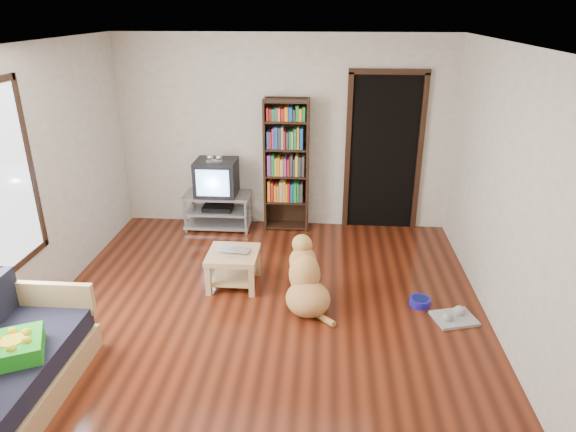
# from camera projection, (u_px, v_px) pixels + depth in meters

# --- Properties ---
(ground) EXTENTS (5.00, 5.00, 0.00)m
(ground) POSITION_uv_depth(u_px,v_px,m) (263.00, 320.00, 5.11)
(ground) COLOR #5E2210
(ground) RESTS_ON ground
(ceiling) EXTENTS (5.00, 5.00, 0.00)m
(ceiling) POSITION_uv_depth(u_px,v_px,m) (257.00, 47.00, 4.12)
(ceiling) COLOR white
(ceiling) RESTS_ON ground
(wall_back) EXTENTS (4.50, 0.00, 4.50)m
(wall_back) POSITION_uv_depth(u_px,v_px,m) (284.00, 134.00, 6.92)
(wall_back) COLOR beige
(wall_back) RESTS_ON ground
(wall_front) EXTENTS (4.50, 0.00, 4.50)m
(wall_front) POSITION_uv_depth(u_px,v_px,m) (189.00, 390.00, 2.32)
(wall_front) COLOR beige
(wall_front) RESTS_ON ground
(wall_left) EXTENTS (0.00, 5.00, 5.00)m
(wall_left) POSITION_uv_depth(u_px,v_px,m) (21.00, 191.00, 4.78)
(wall_left) COLOR beige
(wall_left) RESTS_ON ground
(wall_right) EXTENTS (0.00, 5.00, 5.00)m
(wall_right) POSITION_uv_depth(u_px,v_px,m) (517.00, 205.00, 4.46)
(wall_right) COLOR beige
(wall_right) RESTS_ON ground
(green_cushion) EXTENTS (0.55, 0.55, 0.14)m
(green_cushion) POSITION_uv_depth(u_px,v_px,m) (14.00, 348.00, 3.91)
(green_cushion) COLOR green
(green_cushion) RESTS_ON sofa
(laptop) EXTENTS (0.38, 0.28, 0.03)m
(laptop) POSITION_uv_depth(u_px,v_px,m) (232.00, 253.00, 5.58)
(laptop) COLOR #BBBCC0
(laptop) RESTS_ON coffee_table
(dog_bowl) EXTENTS (0.22, 0.22, 0.08)m
(dog_bowl) POSITION_uv_depth(u_px,v_px,m) (420.00, 302.00, 5.36)
(dog_bowl) COLOR #1C169B
(dog_bowl) RESTS_ON ground
(grey_rag) EXTENTS (0.47, 0.42, 0.03)m
(grey_rag) POSITION_uv_depth(u_px,v_px,m) (454.00, 318.00, 5.11)
(grey_rag) COLOR #9B9B9B
(grey_rag) RESTS_ON ground
(doorway) EXTENTS (1.03, 0.05, 2.19)m
(doorway) POSITION_uv_depth(u_px,v_px,m) (384.00, 149.00, 6.88)
(doorway) COLOR black
(doorway) RESTS_ON wall_back
(tv_stand) EXTENTS (0.90, 0.45, 0.50)m
(tv_stand) POSITION_uv_depth(u_px,v_px,m) (218.00, 209.00, 7.15)
(tv_stand) COLOR #99999E
(tv_stand) RESTS_ON ground
(crt_tv) EXTENTS (0.55, 0.52, 0.58)m
(crt_tv) POSITION_uv_depth(u_px,v_px,m) (217.00, 177.00, 6.99)
(crt_tv) COLOR black
(crt_tv) RESTS_ON tv_stand
(bookshelf) EXTENTS (0.60, 0.30, 1.80)m
(bookshelf) POSITION_uv_depth(u_px,v_px,m) (286.00, 158.00, 6.89)
(bookshelf) COLOR black
(bookshelf) RESTS_ON ground
(coffee_table) EXTENTS (0.55, 0.55, 0.40)m
(coffee_table) POSITION_uv_depth(u_px,v_px,m) (233.00, 262.00, 5.66)
(coffee_table) COLOR tan
(coffee_table) RESTS_ON ground
(dog) EXTENTS (0.57, 0.82, 0.73)m
(dog) POSITION_uv_depth(u_px,v_px,m) (306.00, 282.00, 5.29)
(dog) COLOR #BF8049
(dog) RESTS_ON ground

